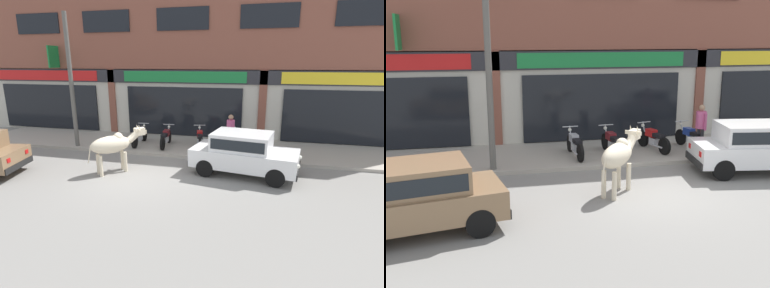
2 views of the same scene
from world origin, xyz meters
TOP-DOWN VIEW (x-y plane):
  - ground_plane at (0.00, 0.00)m, footprint 90.00×90.00m
  - sidewalk at (0.00, 3.86)m, footprint 19.00×3.32m
  - shop_building at (-0.00, 5.78)m, footprint 23.00×1.40m
  - cow at (-1.03, 0.15)m, footprint 1.61×1.74m
  - car_0 at (3.33, 1.01)m, footprint 3.78×2.14m
  - motorcycle_0 at (-1.47, 3.37)m, footprint 0.52×1.81m
  - motorcycle_1 at (-0.23, 3.39)m, footprint 0.52×1.81m
  - motorcycle_2 at (1.27, 3.57)m, footprint 0.65×1.79m
  - motorcycle_3 at (2.59, 3.49)m, footprint 0.53×1.81m
  - pedestrian at (2.66, 2.97)m, footprint 0.32×0.49m
  - utility_pole at (-4.09, 2.50)m, footprint 0.18×0.18m

SIDE VIEW (x-z plane):
  - ground_plane at x=0.00m, z-range 0.00..0.00m
  - sidewalk at x=0.00m, z-range 0.00..0.12m
  - motorcycle_0 at x=-1.47m, z-range 0.07..0.95m
  - motorcycle_1 at x=-0.23m, z-range 0.07..0.95m
  - motorcycle_2 at x=1.27m, z-range 0.07..0.95m
  - motorcycle_3 at x=2.59m, z-range 0.07..0.95m
  - car_0 at x=3.33m, z-range 0.08..1.54m
  - cow at x=-1.03m, z-range 0.20..1.81m
  - pedestrian at x=2.66m, z-range 0.31..1.91m
  - utility_pole at x=-4.09m, z-range 0.12..5.70m
  - shop_building at x=0.00m, z-range -0.21..9.23m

